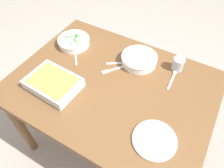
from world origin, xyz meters
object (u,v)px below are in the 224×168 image
spoon_spare (173,77)px  side_plate (155,140)px  broccoli_bowl (74,41)px  baking_dish (53,83)px  drink_cup (178,65)px  spoon_by_stew (123,63)px  spoon_by_broccoli (75,53)px  fork_on_table (113,70)px  stew_bowl (139,59)px

spoon_spare → side_plate: bearing=97.9°
broccoli_bowl → baking_dish: size_ratio=0.72×
drink_cup → spoon_spare: bearing=93.4°
spoon_by_stew → spoon_spare: bearing=-172.2°
baking_dish → drink_cup: drink_cup is taller
spoon_by_broccoli → spoon_spare: 0.67m
drink_cup → side_plate: drink_cup is taller
broccoli_bowl → drink_cup: (-0.71, -0.13, 0.01)m
side_plate → broccoli_bowl: bearing=-27.0°
broccoli_bowl → spoon_spare: size_ratio=1.28×
broccoli_bowl → fork_on_table: (-0.37, 0.08, -0.03)m
broccoli_bowl → baking_dish: bearing=109.4°
baking_dish → drink_cup: bearing=-138.9°
broccoli_bowl → stew_bowl: bearing=-172.7°
stew_bowl → baking_dish: bearing=51.7°
spoon_spare → fork_on_table: spoon_spare is taller
baking_dish → side_plate: size_ratio=1.41×
broccoli_bowl → fork_on_table: 0.38m
drink_cup → spoon_spare: 0.09m
side_plate → spoon_by_broccoli: size_ratio=1.51×
baking_dish → fork_on_table: 0.38m
stew_bowl → spoon_by_broccoli: stew_bowl is taller
spoon_by_stew → spoon_spare: size_ratio=0.89×
spoon_by_stew → fork_on_table: spoon_by_stew is taller
broccoli_bowl → spoon_by_stew: 0.40m
side_plate → baking_dish: bearing=-1.8°
drink_cup → spoon_by_broccoli: 0.68m
baking_dish → spoon_by_broccoli: 0.31m
broccoli_bowl → side_plate: (-0.78, 0.40, -0.02)m
stew_bowl → spoon_spare: size_ratio=1.34×
side_plate → spoon_spare: bearing=-82.1°
fork_on_table → spoon_spare: bearing=-159.6°
spoon_spare → baking_dish: bearing=36.0°
drink_cup → side_plate: 0.53m
stew_bowl → side_plate: 0.55m
fork_on_table → spoon_by_broccoli: bearing=-0.6°
drink_cup → spoon_by_broccoli: bearing=17.8°
stew_bowl → fork_on_table: 0.18m
fork_on_table → baking_dish: bearing=51.7°
broccoli_bowl → spoon_spare: bearing=-176.1°
stew_bowl → drink_cup: bearing=-164.0°
spoon_spare → fork_on_table: (0.35, 0.13, -0.00)m
spoon_by_stew → spoon_by_broccoli: same height
broccoli_bowl → baking_dish: (-0.13, 0.38, 0.00)m
spoon_by_broccoli → fork_on_table: 0.30m
side_plate → spoon_by_stew: bearing=-46.1°
stew_bowl → spoon_by_stew: bearing=33.8°
side_plate → fork_on_table: side_plate is taller
baking_dish → spoon_spare: baking_dish is taller
stew_bowl → side_plate: stew_bowl is taller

